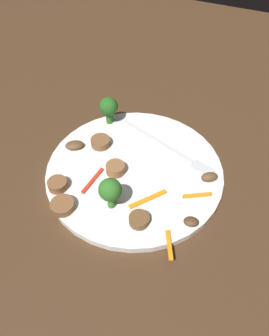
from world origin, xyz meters
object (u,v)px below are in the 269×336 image
sausage_slice_3 (63,206)px  mushroom_0 (191,222)px  pepper_strip_0 (169,245)px  fork (172,150)px  broccoli_floret_1 (110,191)px  broccoli_floret_0 (109,107)px  sausage_slice_1 (139,220)px  sausage_slice_4 (115,169)px  pepper_strip_1 (197,195)px  mushroom_1 (74,145)px  pepper_strip_3 (93,181)px  plate (134,170)px  mushroom_2 (209,177)px  pepper_strip_2 (148,199)px  sausage_slice_0 (58,184)px  sausage_slice_2 (101,142)px

sausage_slice_3 → mushroom_0: sausage_slice_3 is taller
pepper_strip_0 → sausage_slice_3: bearing=-177.4°
fork → broccoli_floret_1: broccoli_floret_1 is taller
broccoli_floret_0 → sausage_slice_1: bearing=-51.8°
sausage_slice_3 → sausage_slice_4: size_ratio=1.14×
mushroom_0 → pepper_strip_1: size_ratio=0.48×
fork → mushroom_1: bearing=-140.1°
broccoli_floret_1 → pepper_strip_3: (-0.04, 0.03, -0.03)m
sausage_slice_1 → sausage_slice_4: (-0.07, 0.07, 0.00)m
plate → fork: fork is taller
broccoli_floret_0 → mushroom_2: (0.19, -0.06, -0.03)m
mushroom_0 → pepper_strip_0: bearing=-109.3°
mushroom_1 → sausage_slice_1: bearing=-28.9°
sausage_slice_1 → sausage_slice_3: 0.11m
plate → pepper_strip_2: pepper_strip_2 is taller
sausage_slice_0 → sausage_slice_1: bearing=-2.1°
pepper_strip_1 → sausage_slice_3: bearing=-149.4°
broccoli_floret_0 → mushroom_2: 0.20m
mushroom_1 → pepper_strip_0: mushroom_1 is taller
mushroom_0 → mushroom_1: mushroom_1 is taller
fork → broccoli_floret_0: broccoli_floret_0 is taller
pepper_strip_2 → pepper_strip_3: size_ratio=1.13×
sausage_slice_3 → sausage_slice_1: bearing=12.4°
sausage_slice_4 → pepper_strip_1: size_ratio=0.69×
plate → pepper_strip_0: (0.09, -0.10, 0.01)m
sausage_slice_4 → mushroom_1: sausage_slice_4 is taller
sausage_slice_2 → pepper_strip_3: sausage_slice_2 is taller
sausage_slice_3 → mushroom_0: bearing=16.4°
sausage_slice_4 → pepper_strip_2: bearing=-23.1°
mushroom_1 → mushroom_0: bearing=-14.9°
sausage_slice_3 → mushroom_1: 0.12m
plate → mushroom_0: mushroom_0 is taller
broccoli_floret_0 → broccoli_floret_1: size_ratio=0.98×
pepper_strip_1 → mushroom_0: bearing=-83.2°
sausage_slice_1 → sausage_slice_4: sausage_slice_4 is taller
fork → pepper_strip_2: bearing=-70.8°
plate → pepper_strip_1: pepper_strip_1 is taller
fork → sausage_slice_1: bearing=-69.9°
broccoli_floret_0 → mushroom_2: size_ratio=1.99×
broccoli_floret_1 → mushroom_1: (-0.11, 0.07, -0.03)m
broccoli_floret_0 → sausage_slice_4: bearing=-58.0°
plate → sausage_slice_4: sausage_slice_4 is taller
mushroom_2 → plate: bearing=-167.3°
broccoli_floret_0 → mushroom_0: (0.19, -0.14, -0.03)m
sausage_slice_4 → sausage_slice_0: bearing=-135.4°
broccoli_floret_0 → fork: bearing=-9.9°
pepper_strip_3 → pepper_strip_0: bearing=-20.2°
sausage_slice_0 → fork: bearing=48.2°
sausage_slice_3 → mushroom_2: 0.21m
plate → sausage_slice_0: bearing=-136.7°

